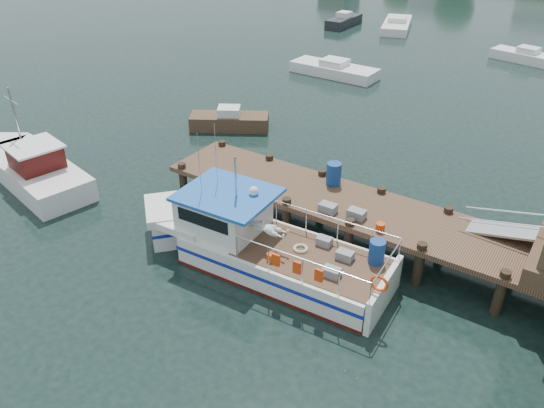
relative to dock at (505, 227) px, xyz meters
The scene contains 9 objects.
ground_plane 6.89m from the dock, behind, with size 160.00×160.00×0.00m, color black.
dock is the anchor object (origin of this frame).
lobster_boat 7.90m from the dock, 154.91° to the right, with size 9.74×3.25×4.62m.
work_boat 19.00m from the dock, 168.36° to the right, with size 7.87×3.74×4.12m.
moored_rowboat 16.10m from the dock, 159.52° to the left, with size 4.25×3.34×1.20m.
moored_a 22.58m from the dock, 130.96° to the left, with size 6.05×2.20×1.10m.
moored_b 28.10m from the dock, 99.16° to the left, with size 5.22×2.73×1.10m.
moored_d 36.30m from the dock, 117.06° to the left, with size 4.04×6.90×1.11m.
moored_e 37.40m from the dock, 124.39° to the left, with size 1.59×4.59×1.26m.
Camera 1 is at (8.09, -15.11, 11.11)m, focal length 35.00 mm.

